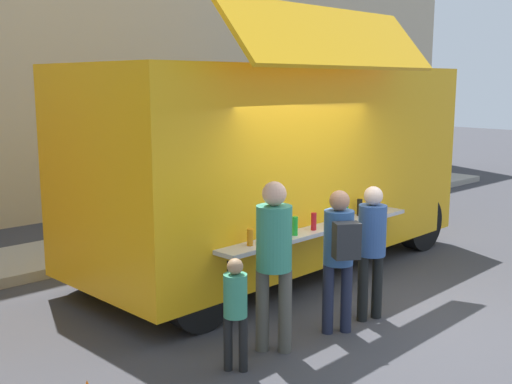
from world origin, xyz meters
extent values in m
plane|color=#38383D|center=(0.00, 0.00, 0.00)|extent=(60.00, 60.00, 0.00)
cube|color=#F0A915|center=(0.71, 2.48, 1.64)|extent=(6.30, 2.61, 2.68)
cube|color=#F0A915|center=(0.14, 0.94, 3.30)|extent=(3.44, 0.81, 0.77)
cube|color=black|center=(0.13, 1.32, 1.96)|extent=(3.25, 0.21, 1.21)
cube|color=#B7B7BC|center=(0.13, 1.11, 0.92)|extent=(3.43, 0.47, 0.05)
cylinder|color=orange|center=(-1.15, 1.07, 1.04)|extent=(0.07, 0.07, 0.19)
cylinder|color=red|center=(-0.77, 1.11, 1.07)|extent=(0.06, 0.06, 0.26)
cylinder|color=green|center=(-0.43, 1.04, 1.06)|extent=(0.07, 0.07, 0.23)
cylinder|color=red|center=(-0.05, 1.07, 1.05)|extent=(0.07, 0.07, 0.22)
cylinder|color=silver|center=(0.30, 1.09, 1.06)|extent=(0.08, 0.08, 0.23)
cylinder|color=green|center=(0.66, 1.14, 1.07)|extent=(0.08, 0.08, 0.26)
cylinder|color=black|center=(1.05, 1.20, 1.06)|extent=(0.07, 0.07, 0.23)
cylinder|color=red|center=(1.42, 1.16, 1.05)|extent=(0.06, 0.06, 0.22)
cube|color=black|center=(3.77, 2.59, 2.12)|extent=(0.15, 2.04, 1.18)
cylinder|color=black|center=(3.08, 3.61, 0.45)|extent=(0.90, 0.28, 0.90)
cylinder|color=black|center=(3.16, 1.52, 0.45)|extent=(0.90, 0.28, 0.90)
cylinder|color=black|center=(-1.74, 3.45, 0.45)|extent=(0.90, 0.28, 0.90)
cylinder|color=black|center=(-1.66, 1.35, 0.45)|extent=(0.90, 0.28, 0.90)
cylinder|color=#2F5C36|center=(5.09, 4.78, 0.50)|extent=(0.60, 0.60, 1.01)
cylinder|color=black|center=(-0.11, 0.25, 0.39)|extent=(0.12, 0.12, 0.78)
cylinder|color=black|center=(0.10, 0.19, 0.39)|extent=(0.12, 0.12, 0.78)
cylinder|color=#2C4B85|center=(0.00, 0.22, 1.08)|extent=(0.32, 0.32, 0.59)
sphere|color=beige|center=(0.00, 0.22, 1.48)|extent=(0.22, 0.22, 0.22)
cylinder|color=#1D2237|center=(-0.68, 0.29, 0.40)|extent=(0.13, 0.13, 0.79)
cylinder|color=#1D2237|center=(-0.50, 0.18, 0.40)|extent=(0.13, 0.13, 0.79)
cylinder|color=#2C5088|center=(-0.59, 0.24, 1.09)|extent=(0.33, 0.33, 0.60)
sphere|color=#A36F53|center=(-0.59, 0.24, 1.51)|extent=(0.22, 0.22, 0.22)
cube|color=#232528|center=(-0.73, 0.02, 1.12)|extent=(0.32, 0.29, 0.39)
cylinder|color=#4B4A42|center=(-1.52, 0.47, 0.44)|extent=(0.14, 0.14, 0.88)
cylinder|color=#4B4A42|center=(-1.38, 0.29, 0.44)|extent=(0.14, 0.14, 0.88)
cylinder|color=#32816A|center=(-1.45, 0.38, 1.21)|extent=(0.37, 0.37, 0.67)
sphere|color=tan|center=(-1.45, 0.38, 1.67)|extent=(0.25, 0.25, 0.25)
cylinder|color=black|center=(-2.09, 0.37, 0.28)|extent=(0.09, 0.09, 0.56)
cylinder|color=black|center=(-1.99, 0.25, 0.28)|extent=(0.09, 0.09, 0.56)
cylinder|color=#348466|center=(-2.04, 0.31, 0.77)|extent=(0.23, 0.23, 0.42)
sphere|color=#967352|center=(-2.04, 0.31, 1.05)|extent=(0.16, 0.16, 0.16)
camera|label=1|loc=(-5.78, -3.92, 2.77)|focal=43.56mm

